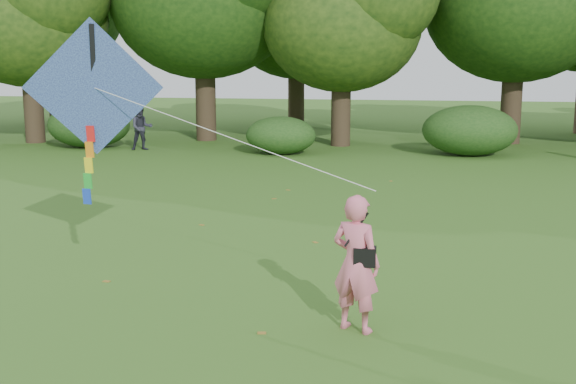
# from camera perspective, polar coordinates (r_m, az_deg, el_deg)

# --- Properties ---
(ground) EXTENTS (100.00, 100.00, 0.00)m
(ground) POSITION_cam_1_polar(r_m,az_deg,el_deg) (10.33, 5.09, -10.51)
(ground) COLOR #265114
(ground) RESTS_ON ground
(man_kite_flyer) EXTENTS (0.82, 0.70, 1.91)m
(man_kite_flyer) POSITION_cam_1_polar(r_m,az_deg,el_deg) (9.89, 5.39, -5.64)
(man_kite_flyer) COLOR #DE6882
(man_kite_flyer) RESTS_ON ground
(bystander_left) EXTENTS (1.07, 0.99, 1.77)m
(bystander_left) POSITION_cam_1_polar(r_m,az_deg,el_deg) (28.98, -11.51, 5.00)
(bystander_left) COLOR #292937
(bystander_left) RESTS_ON ground
(crossbody_bag) EXTENTS (0.43, 0.20, 0.73)m
(crossbody_bag) POSITION_cam_1_polar(r_m,az_deg,el_deg) (9.82, 6.07, -5.01)
(crossbody_bag) COLOR black
(crossbody_bag) RESTS_ON ground
(flying_kite) EXTENTS (5.63, 1.88, 3.00)m
(flying_kite) POSITION_cam_1_polar(r_m,az_deg,el_deg) (12.01, -15.07, 7.72)
(flying_kite) COLOR #224496
(flying_kite) RESTS_ON ground
(tree_line) EXTENTS (54.70, 15.30, 9.48)m
(tree_line) POSITION_cam_1_polar(r_m,az_deg,el_deg) (32.54, 11.43, 13.95)
(tree_line) COLOR #3A2D1E
(tree_line) RESTS_ON ground
(shrub_band) EXTENTS (39.15, 3.22, 1.88)m
(shrub_band) POSITION_cam_1_polar(r_m,az_deg,el_deg) (27.39, 6.40, 4.76)
(shrub_band) COLOR #264919
(shrub_band) RESTS_ON ground
(fallen_leaves) EXTENTS (8.88, 15.56, 0.01)m
(fallen_leaves) POSITION_cam_1_polar(r_m,az_deg,el_deg) (14.34, -0.77, -4.30)
(fallen_leaves) COLOR olive
(fallen_leaves) RESTS_ON ground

